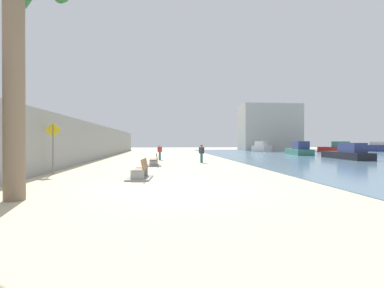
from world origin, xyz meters
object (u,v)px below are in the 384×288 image
(person_standing, at_px, (160,151))
(boat_far_left, at_px, (262,147))
(bench_far, at_px, (154,163))
(boat_nearest, at_px, (337,148))
(palm_tree, at_px, (14,22))
(boat_distant, at_px, (299,150))
(person_walking, at_px, (202,152))
(pedestrian_sign, at_px, (53,142))
(boat_outer, at_px, (375,148))
(bench_near, at_px, (140,174))
(boat_mid_bay, at_px, (347,153))

(person_standing, height_order, boat_far_left, boat_far_left)
(bench_far, xyz_separation_m, boat_nearest, (30.38, 24.20, 0.47))
(palm_tree, relative_size, boat_distant, 1.04)
(person_standing, distance_m, boat_far_left, 29.16)
(boat_far_left, bearing_deg, palm_tree, -118.89)
(palm_tree, xyz_separation_m, boat_distant, (23.12, 27.78, -4.73))
(bench_far, relative_size, boat_far_left, 0.31)
(palm_tree, xyz_separation_m, person_walking, (7.87, 14.86, -4.53))
(person_standing, relative_size, pedestrian_sign, 0.53)
(person_walking, height_order, boat_distant, boat_distant)
(boat_outer, distance_m, pedestrian_sign, 54.67)
(bench_far, distance_m, boat_distant, 24.71)
(palm_tree, bearing_deg, boat_distant, 50.23)
(bench_near, distance_m, boat_outer, 52.32)
(pedestrian_sign, bearing_deg, boat_nearest, 39.18)
(bench_near, bearing_deg, boat_far_left, 62.13)
(person_walking, xyz_separation_m, boat_far_left, (15.10, 26.78, -0.15))
(person_walking, distance_m, boat_nearest, 34.11)
(palm_tree, xyz_separation_m, person_standing, (4.29, 19.26, -4.55))
(boat_outer, bearing_deg, boat_distant, -151.24)
(palm_tree, height_order, boat_nearest, palm_tree)
(bench_near, relative_size, person_walking, 1.39)
(boat_nearest, bearing_deg, boat_far_left, 155.31)
(person_walking, relative_size, boat_far_left, 0.23)
(palm_tree, distance_m, person_standing, 20.25)
(palm_tree, xyz_separation_m, boat_outer, (43.16, 38.78, -4.68))
(palm_tree, distance_m, boat_nearest, 50.26)
(bench_near, bearing_deg, palm_tree, -126.20)
(person_standing, height_order, boat_mid_bay, boat_mid_bay)
(boat_nearest, bearing_deg, person_walking, -140.75)
(pedestrian_sign, bearing_deg, boat_distant, 39.80)
(boat_mid_bay, distance_m, boat_distant, 9.92)
(person_standing, bearing_deg, boat_far_left, 50.14)
(person_walking, relative_size, pedestrian_sign, 0.55)
(bench_far, bearing_deg, bench_near, -93.48)
(person_walking, height_order, person_standing, person_walking)
(boat_outer, bearing_deg, boat_nearest, -165.23)
(palm_tree, bearing_deg, pedestrian_sign, 101.71)
(boat_outer, height_order, pedestrian_sign, pedestrian_sign)
(person_standing, height_order, boat_outer, boat_outer)
(pedestrian_sign, bearing_deg, person_standing, 64.21)
(person_walking, relative_size, boat_nearest, 0.26)
(palm_tree, height_order, pedestrian_sign, palm_tree)
(bench_near, bearing_deg, bench_far, 86.52)
(pedestrian_sign, bearing_deg, boat_outer, 35.20)
(boat_far_left, relative_size, boat_distant, 0.91)
(bench_near, xyz_separation_m, boat_mid_bay, (19.86, 13.15, 0.40))
(pedestrian_sign, bearing_deg, bench_near, -27.26)
(boat_nearest, bearing_deg, boat_outer, 14.77)
(person_standing, distance_m, boat_distant, 20.67)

